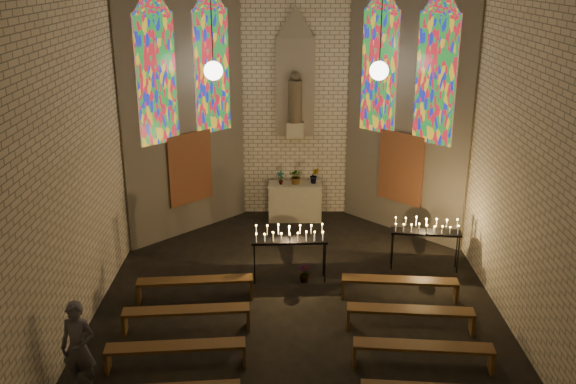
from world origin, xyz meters
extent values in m
plane|color=black|center=(0.00, 0.00, 0.00)|extent=(12.00, 12.00, 0.00)
cube|color=beige|center=(0.00, 6.00, 3.50)|extent=(8.00, 0.02, 7.00)
cube|color=beige|center=(0.00, -6.00, 3.50)|extent=(8.00, 0.02, 7.00)
cube|color=beige|center=(-4.00, 0.00, 3.50)|extent=(0.02, 12.00, 7.00)
cube|color=beige|center=(4.00, 0.00, 3.50)|extent=(0.02, 12.00, 7.00)
cube|color=beige|center=(-2.75, 4.75, 3.50)|extent=(2.72, 2.72, 7.00)
cube|color=beige|center=(2.75, 4.75, 3.50)|extent=(2.72, 2.72, 7.00)
cube|color=#4C3F8C|center=(-3.21, 4.06, 4.00)|extent=(0.78, 0.78, 3.00)
cube|color=#4C3F8C|center=(-2.06, 5.21, 4.00)|extent=(0.78, 0.78, 3.00)
cube|color=#4C3F8C|center=(2.06, 5.21, 4.00)|extent=(0.78, 0.78, 3.00)
cube|color=#4C3F8C|center=(3.21, 4.06, 4.00)|extent=(0.78, 0.78, 3.00)
cube|color=brown|center=(-2.63, 4.63, 1.70)|extent=(0.95, 0.95, 1.80)
cube|color=brown|center=(2.63, 4.63, 1.70)|extent=(0.95, 0.95, 1.80)
cube|color=gray|center=(0.00, 5.92, 3.50)|extent=(1.00, 0.12, 2.60)
cone|color=gray|center=(0.00, 5.92, 5.15)|extent=(1.00, 1.00, 0.80)
cube|color=beige|center=(0.00, 5.78, 2.40)|extent=(0.45, 0.30, 0.40)
cylinder|color=brown|center=(0.00, 5.78, 3.15)|extent=(0.36, 0.36, 1.10)
sphere|color=brown|center=(0.00, 5.78, 3.80)|extent=(0.26, 0.26, 0.26)
sphere|color=white|center=(-1.90, 4.10, 4.20)|extent=(0.44, 0.44, 0.44)
cylinder|color=black|center=(-1.90, 4.10, 5.60)|extent=(0.02, 0.02, 2.80)
sphere|color=white|center=(1.90, 4.10, 4.20)|extent=(0.44, 0.44, 0.44)
cylinder|color=black|center=(1.90, 4.10, 5.60)|extent=(0.02, 0.02, 2.80)
cube|color=beige|center=(0.00, 5.45, 0.50)|extent=(1.40, 0.60, 1.00)
imported|color=#4C723F|center=(-0.39, 5.42, 1.18)|extent=(0.19, 0.13, 0.36)
imported|color=#4C723F|center=(0.03, 5.45, 1.22)|extent=(0.41, 0.36, 0.44)
imported|color=#4C723F|center=(0.51, 5.52, 1.22)|extent=(0.25, 0.21, 0.44)
imported|color=#4C723F|center=(0.16, 1.80, 0.19)|extent=(0.28, 0.28, 0.39)
cube|color=black|center=(-0.16, 1.90, 0.93)|extent=(1.63, 0.46, 0.05)
cylinder|color=black|center=(-0.91, 1.71, 0.45)|extent=(0.03, 0.03, 0.91)
cylinder|color=black|center=(0.60, 1.78, 0.45)|extent=(0.03, 0.03, 0.91)
cylinder|color=black|center=(-0.92, 2.01, 0.45)|extent=(0.03, 0.03, 0.91)
cylinder|color=black|center=(0.59, 2.08, 0.45)|extent=(0.03, 0.03, 0.91)
cube|color=black|center=(2.88, 2.46, 0.89)|extent=(1.57, 0.55, 0.05)
cylinder|color=black|center=(2.14, 2.40, 0.43)|extent=(0.03, 0.03, 0.87)
cylinder|color=black|center=(3.58, 2.23, 0.43)|extent=(0.03, 0.03, 0.87)
cylinder|color=black|center=(2.18, 2.68, 0.43)|extent=(0.03, 0.03, 0.87)
cylinder|color=black|center=(3.61, 2.51, 0.43)|extent=(0.03, 0.03, 0.87)
cube|color=#573A19|center=(-2.09, 1.04, 0.42)|extent=(2.37, 0.53, 0.06)
cube|color=#573A19|center=(-3.23, 0.94, 0.21)|extent=(0.08, 0.33, 0.42)
cube|color=#573A19|center=(-0.95, 1.14, 0.21)|extent=(0.08, 0.33, 0.42)
cube|color=#573A19|center=(2.09, 1.04, 0.42)|extent=(2.37, 0.53, 0.06)
cube|color=#573A19|center=(0.95, 1.14, 0.21)|extent=(0.08, 0.33, 0.42)
cube|color=#573A19|center=(3.23, 0.94, 0.21)|extent=(0.08, 0.33, 0.42)
cube|color=#573A19|center=(-2.09, -0.16, 0.42)|extent=(2.37, 0.53, 0.06)
cube|color=#573A19|center=(-3.23, -0.26, 0.21)|extent=(0.08, 0.33, 0.42)
cube|color=#573A19|center=(-0.95, -0.06, 0.21)|extent=(0.08, 0.33, 0.42)
cube|color=#573A19|center=(2.09, -0.16, 0.42)|extent=(2.37, 0.53, 0.06)
cube|color=#573A19|center=(0.95, -0.06, 0.21)|extent=(0.08, 0.33, 0.42)
cube|color=#573A19|center=(3.23, -0.26, 0.21)|extent=(0.08, 0.33, 0.42)
cube|color=#573A19|center=(-2.09, -1.36, 0.42)|extent=(2.37, 0.53, 0.06)
cube|color=#573A19|center=(-3.23, -1.46, 0.21)|extent=(0.08, 0.33, 0.42)
cube|color=#573A19|center=(-0.95, -1.26, 0.21)|extent=(0.08, 0.33, 0.42)
cube|color=#573A19|center=(2.09, -1.36, 0.42)|extent=(2.37, 0.53, 0.06)
cube|color=#573A19|center=(0.95, -1.26, 0.21)|extent=(0.08, 0.33, 0.42)
cube|color=#573A19|center=(3.23, -1.46, 0.21)|extent=(0.08, 0.33, 0.42)
imported|color=#555560|center=(-3.50, -1.95, 0.79)|extent=(0.62, 0.45, 1.57)
camera|label=1|loc=(-0.20, -10.66, 6.47)|focal=40.00mm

